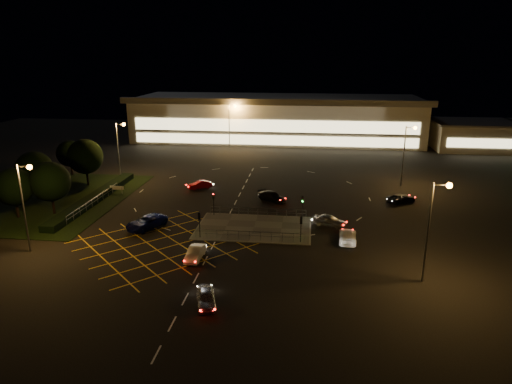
# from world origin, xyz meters

# --- Properties ---
(ground) EXTENTS (180.00, 180.00, 0.00)m
(ground) POSITION_xyz_m (0.00, 0.00, 0.00)
(ground) COLOR black
(ground) RESTS_ON ground
(pedestrian_island) EXTENTS (14.00, 9.00, 0.12)m
(pedestrian_island) POSITION_xyz_m (2.00, -2.00, 0.06)
(pedestrian_island) COLOR #4C4944
(pedestrian_island) RESTS_ON ground
(grass_verge) EXTENTS (18.00, 30.00, 0.08)m
(grass_verge) POSITION_xyz_m (-28.00, 6.00, 0.04)
(grass_verge) COLOR black
(grass_verge) RESTS_ON ground
(hedge) EXTENTS (2.00, 26.00, 1.00)m
(hedge) POSITION_xyz_m (-23.00, 6.00, 0.50)
(hedge) COLOR black
(hedge) RESTS_ON ground
(supermarket) EXTENTS (72.00, 26.50, 10.50)m
(supermarket) POSITION_xyz_m (0.00, 61.95, 5.31)
(supermarket) COLOR beige
(supermarket) RESTS_ON ground
(retail_unit_a) EXTENTS (18.80, 14.80, 6.35)m
(retail_unit_a) POSITION_xyz_m (46.00, 53.97, 3.21)
(retail_unit_a) COLOR beige
(retail_unit_a) RESTS_ON ground
(streetlight_sw) EXTENTS (1.78, 0.56, 10.03)m
(streetlight_sw) POSITION_xyz_m (-21.56, -12.00, 6.56)
(streetlight_sw) COLOR slate
(streetlight_sw) RESTS_ON ground
(streetlight_se) EXTENTS (1.78, 0.56, 10.03)m
(streetlight_se) POSITION_xyz_m (20.44, -14.00, 6.56)
(streetlight_se) COLOR slate
(streetlight_se) RESTS_ON ground
(streetlight_nw) EXTENTS (1.78, 0.56, 10.03)m
(streetlight_nw) POSITION_xyz_m (-23.56, 18.00, 6.56)
(streetlight_nw) COLOR slate
(streetlight_nw) RESTS_ON ground
(streetlight_ne) EXTENTS (1.78, 0.56, 10.03)m
(streetlight_ne) POSITION_xyz_m (24.44, 20.00, 6.56)
(streetlight_ne) COLOR slate
(streetlight_ne) RESTS_ON ground
(streetlight_far_left) EXTENTS (1.78, 0.56, 10.03)m
(streetlight_far_left) POSITION_xyz_m (-9.56, 48.00, 6.56)
(streetlight_far_left) COLOR slate
(streetlight_far_left) RESTS_ON ground
(streetlight_far_right) EXTENTS (1.78, 0.56, 10.03)m
(streetlight_far_right) POSITION_xyz_m (30.44, 50.00, 6.56)
(streetlight_far_right) COLOR slate
(streetlight_far_right) RESTS_ON ground
(signal_sw) EXTENTS (0.28, 0.30, 3.15)m
(signal_sw) POSITION_xyz_m (-4.00, -5.99, 2.37)
(signal_sw) COLOR black
(signal_sw) RESTS_ON pedestrian_island
(signal_se) EXTENTS (0.28, 0.30, 3.15)m
(signal_se) POSITION_xyz_m (8.00, -5.99, 2.37)
(signal_se) COLOR black
(signal_se) RESTS_ON pedestrian_island
(signal_nw) EXTENTS (0.28, 0.30, 3.15)m
(signal_nw) POSITION_xyz_m (-4.00, 1.99, 2.37)
(signal_nw) COLOR black
(signal_nw) RESTS_ON pedestrian_island
(signal_ne) EXTENTS (0.28, 0.30, 3.15)m
(signal_ne) POSITION_xyz_m (8.00, 1.99, 2.37)
(signal_ne) COLOR black
(signal_ne) RESTS_ON pedestrian_island
(tree_a) EXTENTS (5.04, 5.04, 6.86)m
(tree_a) POSITION_xyz_m (-30.00, -2.00, 4.33)
(tree_a) COLOR black
(tree_a) RESTS_ON ground
(tree_b) EXTENTS (5.40, 5.40, 7.35)m
(tree_b) POSITION_xyz_m (-32.00, 6.00, 4.64)
(tree_b) COLOR black
(tree_b) RESTS_ON ground
(tree_c) EXTENTS (5.76, 5.76, 7.84)m
(tree_c) POSITION_xyz_m (-28.00, 14.00, 4.95)
(tree_c) COLOR black
(tree_c) RESTS_ON ground
(tree_d) EXTENTS (4.68, 4.68, 6.37)m
(tree_d) POSITION_xyz_m (-34.00, 20.00, 4.02)
(tree_d) COLOR black
(tree_d) RESTS_ON ground
(tree_e) EXTENTS (5.40, 5.40, 7.35)m
(tree_e) POSITION_xyz_m (-26.00, 0.00, 4.64)
(tree_e) COLOR black
(tree_e) RESTS_ON ground
(car_near_silver) EXTENTS (2.68, 4.33, 1.37)m
(car_near_silver) POSITION_xyz_m (0.10, -20.69, 0.69)
(car_near_silver) COLOR silver
(car_near_silver) RESTS_ON ground
(car_queue_white) EXTENTS (1.56, 4.11, 1.34)m
(car_queue_white) POSITION_xyz_m (-3.14, -11.70, 0.67)
(car_queue_white) COLOR #B9B9B9
(car_queue_white) RESTS_ON ground
(car_left_blue) EXTENTS (4.97, 6.13, 1.55)m
(car_left_blue) POSITION_xyz_m (-11.54, -3.48, 0.78)
(car_left_blue) COLOR #0D154E
(car_left_blue) RESTS_ON ground
(car_far_dkgrey) EXTENTS (4.96, 4.33, 1.37)m
(car_far_dkgrey) POSITION_xyz_m (3.33, 9.43, 0.69)
(car_far_dkgrey) COLOR black
(car_far_dkgrey) RESTS_ON ground
(car_right_silver) EXTENTS (4.59, 3.19, 1.45)m
(car_right_silver) POSITION_xyz_m (11.50, -0.01, 0.73)
(car_right_silver) COLOR #A3A6AA
(car_right_silver) RESTS_ON ground
(car_circ_red) EXTENTS (4.02, 3.18, 1.28)m
(car_circ_red) POSITION_xyz_m (-9.00, 14.51, 0.64)
(car_circ_red) COLOR maroon
(car_circ_red) RESTS_ON ground
(car_east_grey) EXTENTS (4.90, 4.08, 1.24)m
(car_east_grey) POSITION_xyz_m (22.42, 10.98, 0.62)
(car_east_grey) COLOR black
(car_east_grey) RESTS_ON ground
(car_approach_white) EXTENTS (2.30, 5.01, 1.42)m
(car_approach_white) POSITION_xyz_m (13.47, -4.95, 0.71)
(car_approach_white) COLOR silver
(car_approach_white) RESTS_ON ground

